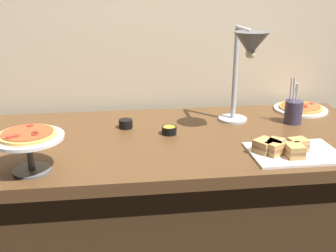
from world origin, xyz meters
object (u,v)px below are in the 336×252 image
object	(u,v)px
sauce_cup_near	(169,130)
sauce_cup_far	(126,124)
heat_lamp	(247,54)
sandwich_platter	(287,150)
utensil_holder	(293,111)
pizza_plate_front	(301,108)
pizza_plate_center	(28,140)

from	to	relation	value
sauce_cup_near	sauce_cup_far	world-z (taller)	sauce_cup_far
heat_lamp	sandwich_platter	size ratio (longest dim) A/B	1.31
sauce_cup_near	utensil_holder	distance (m)	0.62
pizza_plate_front	utensil_holder	world-z (taller)	utensil_holder
heat_lamp	sauce_cup_near	distance (m)	0.48
pizza_plate_center	sauce_cup_far	distance (m)	0.56
pizza_plate_front	pizza_plate_center	world-z (taller)	pizza_plate_center
heat_lamp	sauce_cup_far	world-z (taller)	heat_lamp
pizza_plate_center	sandwich_platter	size ratio (longest dim) A/B	0.71
sauce_cup_near	utensil_holder	xyz separation A→B (m)	(0.62, 0.08, 0.04)
utensil_holder	sauce_cup_near	bearing A→B (deg)	-172.84
sandwich_platter	sauce_cup_near	world-z (taller)	sandwich_platter
sauce_cup_far	pizza_plate_center	bearing A→B (deg)	-129.52
pizza_plate_front	utensil_holder	xyz separation A→B (m)	(-0.13, -0.19, 0.05)
pizza_plate_front	pizza_plate_center	xyz separation A→B (m)	(-1.28, -0.58, 0.11)
pizza_plate_front	sandwich_platter	world-z (taller)	sandwich_platter
pizza_plate_front	sauce_cup_far	world-z (taller)	sauce_cup_far
sauce_cup_near	sauce_cup_far	xyz separation A→B (m)	(-0.19, 0.11, 0.00)
heat_lamp	sauce_cup_near	size ratio (longest dim) A/B	6.90
heat_lamp	sauce_cup_far	size ratio (longest dim) A/B	7.18
sandwich_platter	utensil_holder	xyz separation A→B (m)	(0.18, 0.37, 0.04)
heat_lamp	pizza_plate_front	world-z (taller)	heat_lamp
heat_lamp	pizza_plate_front	distance (m)	0.60
pizza_plate_center	sauce_cup_far	bearing A→B (deg)	50.48
heat_lamp	utensil_holder	size ratio (longest dim) A/B	1.99
utensil_holder	heat_lamp	bearing A→B (deg)	-162.86
heat_lamp	sauce_cup_near	xyz separation A→B (m)	(-0.34, 0.01, -0.34)
heat_lamp	pizza_plate_front	size ratio (longest dim) A/B	1.66
heat_lamp	sandwich_platter	distance (m)	0.45
sandwich_platter	utensil_holder	size ratio (longest dim) A/B	1.51
sauce_cup_near	utensil_holder	bearing A→B (deg)	7.16
utensil_holder	pizza_plate_center	bearing A→B (deg)	-161.17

